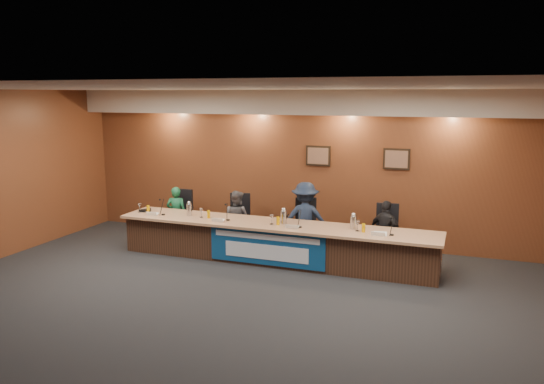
% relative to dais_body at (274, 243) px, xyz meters
% --- Properties ---
extents(floor, '(10.00, 10.00, 0.00)m').
position_rel_dais_body_xyz_m(floor, '(0.00, -2.40, -0.35)').
color(floor, black).
rests_on(floor, ground).
extents(ceiling, '(10.00, 8.00, 0.04)m').
position_rel_dais_body_xyz_m(ceiling, '(0.00, -2.40, 2.85)').
color(ceiling, silver).
rests_on(ceiling, wall_back).
extents(wall_back, '(10.00, 0.04, 3.20)m').
position_rel_dais_body_xyz_m(wall_back, '(0.00, 1.60, 1.25)').
color(wall_back, brown).
rests_on(wall_back, floor).
extents(soffit, '(10.00, 0.50, 0.50)m').
position_rel_dais_body_xyz_m(soffit, '(0.00, 1.35, 2.60)').
color(soffit, beige).
rests_on(soffit, wall_back).
extents(dais_body, '(6.00, 0.80, 0.70)m').
position_rel_dais_body_xyz_m(dais_body, '(0.00, 0.00, 0.00)').
color(dais_body, '#3C2417').
rests_on(dais_body, floor).
extents(dais_top, '(6.10, 0.95, 0.05)m').
position_rel_dais_body_xyz_m(dais_top, '(0.00, -0.05, 0.38)').
color(dais_top, '#AC7D59').
rests_on(dais_top, dais_body).
extents(banner, '(2.20, 0.02, 0.65)m').
position_rel_dais_body_xyz_m(banner, '(0.00, -0.41, 0.03)').
color(banner, navy).
rests_on(banner, dais_body).
extents(banner_text_upper, '(2.00, 0.01, 0.10)m').
position_rel_dais_body_xyz_m(banner_text_upper, '(0.00, -0.43, 0.23)').
color(banner_text_upper, silver).
rests_on(banner_text_upper, banner).
extents(banner_text_lower, '(1.60, 0.01, 0.28)m').
position_rel_dais_body_xyz_m(banner_text_lower, '(0.00, -0.43, -0.05)').
color(banner_text_lower, silver).
rests_on(banner_text_lower, banner).
extents(wall_photo_left, '(0.52, 0.04, 0.42)m').
position_rel_dais_body_xyz_m(wall_photo_left, '(0.40, 1.57, 1.50)').
color(wall_photo_left, black).
rests_on(wall_photo_left, wall_back).
extents(wall_photo_right, '(0.52, 0.04, 0.42)m').
position_rel_dais_body_xyz_m(wall_photo_right, '(2.00, 1.57, 1.50)').
color(wall_photo_right, black).
rests_on(wall_photo_right, wall_back).
extents(panelist_a, '(0.49, 0.39, 1.18)m').
position_rel_dais_body_xyz_m(panelist_a, '(-2.46, 0.63, 0.24)').
color(panelist_a, '#175A36').
rests_on(panelist_a, floor).
extents(panelist_b, '(0.66, 0.56, 1.18)m').
position_rel_dais_body_xyz_m(panelist_b, '(-1.05, 0.63, 0.24)').
color(panelist_b, '#4F4D53').
rests_on(panelist_b, floor).
extents(panelist_c, '(1.04, 0.76, 1.44)m').
position_rel_dais_body_xyz_m(panelist_c, '(0.41, 0.63, 0.37)').
color(panelist_c, '#172339').
rests_on(panelist_c, floor).
extents(panelist_d, '(0.75, 0.55, 1.19)m').
position_rel_dais_body_xyz_m(panelist_d, '(1.97, 0.63, 0.24)').
color(panelist_d, black).
rests_on(panelist_d, floor).
extents(office_chair_a, '(0.50, 0.50, 0.08)m').
position_rel_dais_body_xyz_m(office_chair_a, '(-2.46, 0.73, 0.13)').
color(office_chair_a, black).
rests_on(office_chair_a, floor).
extents(office_chair_b, '(0.58, 0.58, 0.08)m').
position_rel_dais_body_xyz_m(office_chair_b, '(-1.05, 0.73, 0.13)').
color(office_chair_b, black).
rests_on(office_chair_b, floor).
extents(office_chair_c, '(0.62, 0.62, 0.08)m').
position_rel_dais_body_xyz_m(office_chair_c, '(0.41, 0.73, 0.13)').
color(office_chair_c, black).
rests_on(office_chair_c, floor).
extents(office_chair_d, '(0.53, 0.53, 0.08)m').
position_rel_dais_body_xyz_m(office_chair_d, '(1.97, 0.73, 0.13)').
color(office_chair_d, black).
rests_on(office_chair_d, floor).
extents(nameplate_a, '(0.24, 0.08, 0.10)m').
position_rel_dais_body_xyz_m(nameplate_a, '(-2.48, -0.28, 0.45)').
color(nameplate_a, white).
rests_on(nameplate_a, dais_top).
extents(microphone_a, '(0.07, 0.07, 0.02)m').
position_rel_dais_body_xyz_m(microphone_a, '(-2.29, -0.17, 0.41)').
color(microphone_a, black).
rests_on(microphone_a, dais_top).
extents(juice_glass_a, '(0.06, 0.06, 0.15)m').
position_rel_dais_body_xyz_m(juice_glass_a, '(-2.68, -0.09, 0.47)').
color(juice_glass_a, '#E09F00').
rests_on(juice_glass_a, dais_top).
extents(water_glass_a, '(0.08, 0.08, 0.18)m').
position_rel_dais_body_xyz_m(water_glass_a, '(-2.85, -0.13, 0.49)').
color(water_glass_a, silver).
rests_on(water_glass_a, dais_top).
extents(nameplate_b, '(0.24, 0.08, 0.10)m').
position_rel_dais_body_xyz_m(nameplate_b, '(-1.03, -0.32, 0.45)').
color(nameplate_b, white).
rests_on(nameplate_b, dais_top).
extents(microphone_b, '(0.07, 0.07, 0.02)m').
position_rel_dais_body_xyz_m(microphone_b, '(-0.88, -0.14, 0.41)').
color(microphone_b, black).
rests_on(microphone_b, dais_top).
extents(juice_glass_b, '(0.06, 0.06, 0.15)m').
position_rel_dais_body_xyz_m(juice_glass_b, '(-1.32, -0.09, 0.47)').
color(juice_glass_b, '#E09F00').
rests_on(juice_glass_b, dais_top).
extents(water_glass_b, '(0.08, 0.08, 0.18)m').
position_rel_dais_body_xyz_m(water_glass_b, '(-1.47, -0.10, 0.49)').
color(water_glass_b, silver).
rests_on(water_glass_b, dais_top).
extents(nameplate_c, '(0.24, 0.08, 0.10)m').
position_rel_dais_body_xyz_m(nameplate_c, '(0.44, -0.31, 0.45)').
color(nameplate_c, white).
rests_on(nameplate_c, dais_top).
extents(microphone_c, '(0.07, 0.07, 0.02)m').
position_rel_dais_body_xyz_m(microphone_c, '(0.56, -0.19, 0.41)').
color(microphone_c, black).
rests_on(microphone_c, dais_top).
extents(juice_glass_c, '(0.06, 0.06, 0.15)m').
position_rel_dais_body_xyz_m(juice_glass_c, '(0.12, -0.13, 0.47)').
color(juice_glass_c, '#E09F00').
rests_on(juice_glass_c, dais_top).
extents(water_glass_c, '(0.08, 0.08, 0.18)m').
position_rel_dais_body_xyz_m(water_glass_c, '(0.00, -0.13, 0.49)').
color(water_glass_c, silver).
rests_on(water_glass_c, dais_top).
extents(nameplate_d, '(0.24, 0.08, 0.10)m').
position_rel_dais_body_xyz_m(nameplate_d, '(1.97, -0.28, 0.45)').
color(nameplate_d, white).
rests_on(nameplate_d, dais_top).
extents(microphone_d, '(0.07, 0.07, 0.02)m').
position_rel_dais_body_xyz_m(microphone_d, '(2.19, -0.16, 0.41)').
color(microphone_d, black).
rests_on(microphone_d, dais_top).
extents(juice_glass_d, '(0.06, 0.06, 0.15)m').
position_rel_dais_body_xyz_m(juice_glass_d, '(1.69, -0.11, 0.47)').
color(juice_glass_d, '#E09F00').
rests_on(juice_glass_d, dais_top).
extents(water_glass_d, '(0.08, 0.08, 0.18)m').
position_rel_dais_body_xyz_m(water_glass_d, '(1.58, -0.08, 0.49)').
color(water_glass_d, silver).
rests_on(water_glass_d, dais_top).
extents(carafe_left, '(0.11, 0.11, 0.24)m').
position_rel_dais_body_xyz_m(carafe_left, '(-1.77, -0.03, 0.52)').
color(carafe_left, silver).
rests_on(carafe_left, dais_top).
extents(carafe_mid, '(0.12, 0.12, 0.24)m').
position_rel_dais_body_xyz_m(carafe_mid, '(0.19, -0.01, 0.52)').
color(carafe_mid, silver).
rests_on(carafe_mid, dais_top).
extents(carafe_right, '(0.11, 0.11, 0.24)m').
position_rel_dais_body_xyz_m(carafe_right, '(1.48, 0.05, 0.52)').
color(carafe_right, silver).
rests_on(carafe_right, dais_top).
extents(speakerphone, '(0.32, 0.32, 0.05)m').
position_rel_dais_body_xyz_m(speakerphone, '(-2.76, -0.02, 0.43)').
color(speakerphone, black).
rests_on(speakerphone, dais_top).
extents(paper_stack, '(0.26, 0.33, 0.01)m').
position_rel_dais_body_xyz_m(paper_stack, '(1.99, -0.12, 0.40)').
color(paper_stack, white).
rests_on(paper_stack, dais_top).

